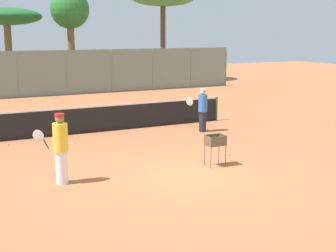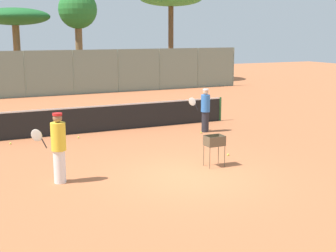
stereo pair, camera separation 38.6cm
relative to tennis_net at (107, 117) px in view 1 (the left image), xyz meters
name	(u,v)px [view 1 (the left image)]	position (x,y,z in m)	size (l,w,h in m)	color
ground_plane	(191,177)	(0.00, -6.87, -0.56)	(80.00, 80.00, 0.00)	#B7663D
tennis_net	(107,117)	(0.00, 0.00, 0.00)	(10.54, 0.10, 1.07)	#26592D
back_fence	(43,74)	(0.00, 11.86, 0.87)	(27.32, 0.08, 2.85)	gray
tree_1	(7,18)	(-1.20, 17.08, 4.37)	(4.83, 4.83, 5.64)	brown
tree_2	(70,12)	(3.21, 16.77, 4.87)	(2.82, 2.82, 7.01)	brown
tree_3	(163,0)	(11.19, 17.65, 6.02)	(5.17, 5.17, 7.33)	brown
player_white_outfit	(61,148)	(-3.33, -5.86, 0.42)	(0.90, 0.51, 1.88)	white
player_red_cap	(203,110)	(3.39, -1.83, 0.34)	(0.76, 0.65, 1.73)	#26262D
ball_cart	(215,143)	(1.18, -6.26, 0.15)	(0.56, 0.41, 0.94)	brown
tennis_ball_0	(57,167)	(-3.09, -4.34, -0.53)	(0.07, 0.07, 0.07)	#D1E54C
tennis_ball_1	(76,138)	(-1.52, -0.81, -0.53)	(0.07, 0.07, 0.07)	#D1E54C
tennis_ball_3	(8,144)	(-3.98, -0.74, -0.53)	(0.07, 0.07, 0.07)	#D1E54C
tennis_ball_4	(199,132)	(3.11, -2.03, -0.53)	(0.07, 0.07, 0.07)	#D1E54C
tennis_ball_5	(228,154)	(2.22, -5.41, -0.53)	(0.07, 0.07, 0.07)	#D1E54C
parked_car	(51,79)	(1.39, 15.91, 0.10)	(4.20, 1.70, 1.60)	#B2B7BC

